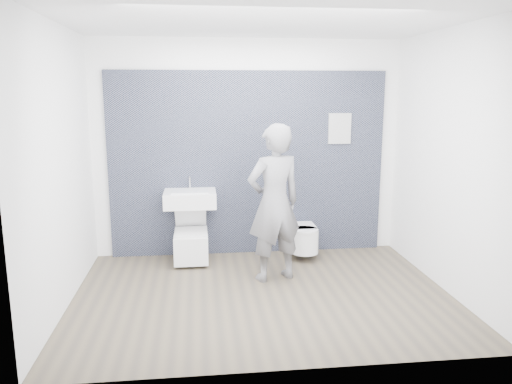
{
  "coord_description": "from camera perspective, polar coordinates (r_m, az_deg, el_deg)",
  "views": [
    {
      "loc": [
        -0.65,
        -4.99,
        2.14
      ],
      "look_at": [
        0.0,
        0.6,
        1.0
      ],
      "focal_mm": 35.0,
      "sensor_mm": 36.0,
      "label": 1
    }
  ],
  "objects": [
    {
      "name": "washbasin",
      "position": [
        6.32,
        -7.55,
        -0.72
      ],
      "size": [
        0.65,
        0.49,
        0.49
      ],
      "color": "white",
      "rests_on": "ground"
    },
    {
      "name": "toilet_square",
      "position": [
        6.41,
        -7.42,
        -5.86
      ],
      "size": [
        0.42,
        0.6,
        0.73
      ],
      "color": "white",
      "rests_on": "ground"
    },
    {
      "name": "toilet_rounded",
      "position": [
        6.55,
        5.4,
        -5.29
      ],
      "size": [
        0.35,
        0.59,
        0.32
      ],
      "color": "white",
      "rests_on": "ground"
    },
    {
      "name": "room_shell",
      "position": [
        5.04,
        0.8,
        6.91
      ],
      "size": [
        4.0,
        4.0,
        4.0
      ],
      "color": "white",
      "rests_on": "ground"
    },
    {
      "name": "info_placard",
      "position": [
        7.01,
        9.09,
        -6.48
      ],
      "size": [
        0.3,
        0.03,
        0.4
      ],
      "primitive_type": "cube",
      "color": "white",
      "rests_on": "ground"
    },
    {
      "name": "ground",
      "position": [
        5.46,
        0.74,
        -11.6
      ],
      "size": [
        4.0,
        4.0,
        0.0
      ],
      "primitive_type": "plane",
      "color": "brown",
      "rests_on": "ground"
    },
    {
      "name": "visitor",
      "position": [
        5.63,
        2.1,
        -1.3
      ],
      "size": [
        0.76,
        0.62,
        1.8
      ],
      "primitive_type": "imported",
      "rotation": [
        0.0,
        0.0,
        3.47
      ],
      "color": "slate",
      "rests_on": "ground"
    },
    {
      "name": "tile_wall",
      "position": [
        6.83,
        -0.85,
        -6.8
      ],
      "size": [
        3.6,
        0.06,
        2.4
      ],
      "primitive_type": "cube",
      "color": "black",
      "rests_on": "ground"
    }
  ]
}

